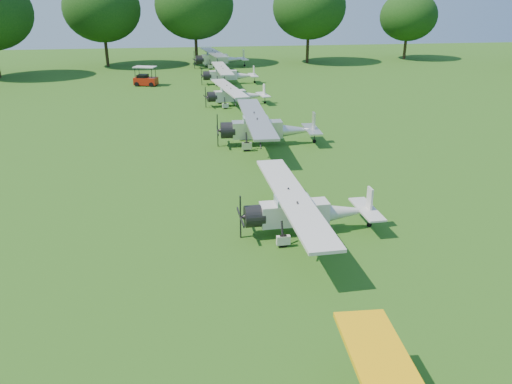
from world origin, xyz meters
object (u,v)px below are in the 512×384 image
(aircraft_4, at_px, (265,126))
(golf_cart, at_px, (145,79))
(aircraft_6, at_px, (227,74))
(aircraft_3, at_px, (305,209))
(aircraft_5, at_px, (235,94))
(aircraft_7, at_px, (219,57))

(aircraft_4, height_order, golf_cart, aircraft_4)
(aircraft_6, xyz_separation_m, golf_cart, (-9.35, 0.29, -0.48))
(aircraft_3, bearing_deg, aircraft_4, 86.26)
(aircraft_3, bearing_deg, golf_cart, 101.58)
(aircraft_5, bearing_deg, golf_cart, 118.57)
(aircraft_5, relative_size, aircraft_6, 0.94)
(golf_cart, bearing_deg, aircraft_6, 15.04)
(aircraft_7, distance_m, golf_cart, 15.87)
(aircraft_6, bearing_deg, aircraft_3, -92.25)
(aircraft_7, xyz_separation_m, golf_cart, (-9.33, -12.83, -0.67))
(aircraft_4, bearing_deg, aircraft_7, 92.15)
(aircraft_4, relative_size, golf_cart, 4.11)
(aircraft_5, height_order, aircraft_6, aircraft_6)
(golf_cart, bearing_deg, aircraft_3, -59.52)
(aircraft_4, xyz_separation_m, aircraft_6, (-0.46, 24.63, -0.14))
(aircraft_5, distance_m, golf_cart, 14.90)
(aircraft_4, bearing_deg, aircraft_3, -90.26)
(aircraft_3, xyz_separation_m, aircraft_7, (-0.08, 51.58, 0.21))
(aircraft_7, bearing_deg, golf_cart, -134.44)
(aircraft_3, height_order, aircraft_5, aircraft_3)
(aircraft_4, distance_m, aircraft_7, 37.75)
(aircraft_6, bearing_deg, golf_cart, 175.88)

